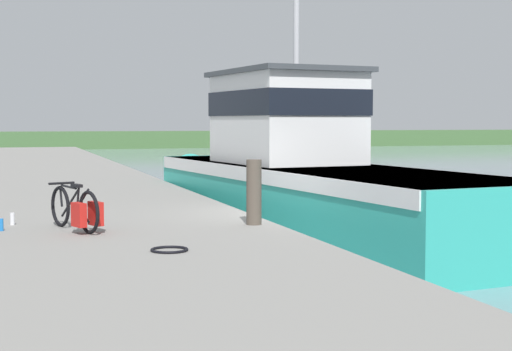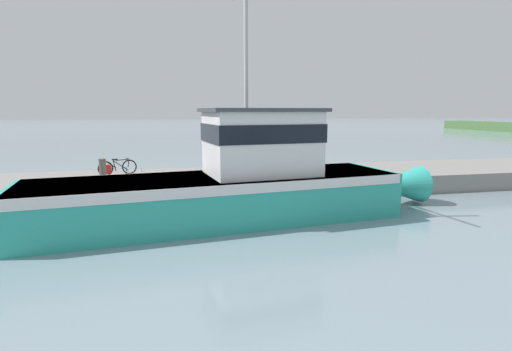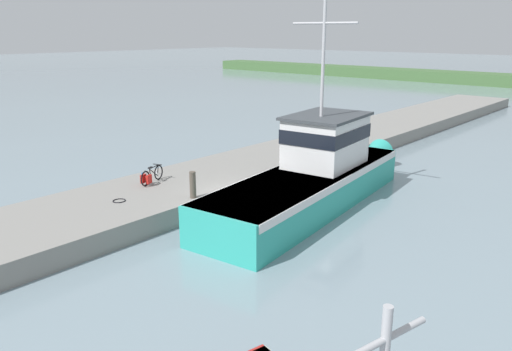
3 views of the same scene
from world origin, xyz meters
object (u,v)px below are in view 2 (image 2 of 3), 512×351
(fishing_boat_main, at_px, (238,181))
(water_bottle_on_curb, at_px, (141,169))
(bicycle_touring, at_px, (114,168))
(mooring_post, at_px, (103,173))
(water_bottle_by_bike, at_px, (126,169))

(fishing_boat_main, relative_size, water_bottle_on_curb, 71.95)
(bicycle_touring, bearing_deg, mooring_post, -21.10)
(fishing_boat_main, relative_size, bicycle_touring, 9.06)
(mooring_post, xyz_separation_m, water_bottle_by_bike, (-4.02, 0.46, -0.45))
(fishing_boat_main, distance_m, water_bottle_on_curb, 7.45)
(bicycle_touring, height_order, mooring_post, mooring_post)
(mooring_post, distance_m, water_bottle_by_bike, 4.07)
(fishing_boat_main, bearing_deg, water_bottle_by_bike, -154.33)
(bicycle_touring, distance_m, water_bottle_by_bike, 1.25)
(water_bottle_by_bike, bearing_deg, bicycle_touring, -19.33)
(bicycle_touring, relative_size, water_bottle_on_curb, 7.94)
(fishing_boat_main, bearing_deg, mooring_post, -126.26)
(water_bottle_by_bike, bearing_deg, mooring_post, -6.48)
(mooring_post, relative_size, water_bottle_on_curb, 5.28)
(mooring_post, bearing_deg, water_bottle_on_curb, 163.46)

